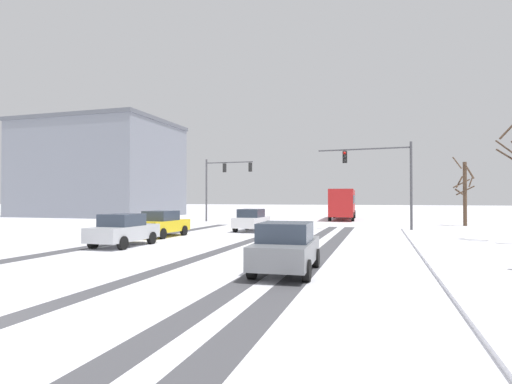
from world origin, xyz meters
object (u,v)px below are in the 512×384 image
traffic_signal_far_left (222,177)px  car_yellow_cab_second (162,224)px  bus_oncoming (343,202)px  car_white_lead (252,220)px  bare_tree_sidewalk_far (465,191)px  office_building_far_left_block (101,169)px  traffic_signal_near_right (383,170)px  car_silver_third (123,230)px  car_grey_fourth (286,247)px

traffic_signal_far_left → car_yellow_cab_second: size_ratio=1.56×
bus_oncoming → car_white_lead: bearing=-104.6°
car_yellow_cab_second → bare_tree_sidewalk_far: bare_tree_sidewalk_far is taller
car_yellow_cab_second → office_building_far_left_block: (-23.84, 25.00, 5.62)m
traffic_signal_near_right → car_yellow_cab_second: bearing=-146.1°
traffic_signal_near_right → car_silver_third: traffic_signal_near_right is taller
car_white_lead → bare_tree_sidewalk_far: bare_tree_sidewalk_far is taller
car_white_lead → car_grey_fourth: size_ratio=0.99×
car_white_lead → bare_tree_sidewalk_far: 19.47m
office_building_far_left_block → traffic_signal_near_right: bearing=-23.4°
traffic_signal_near_right → bare_tree_sidewalk_far: size_ratio=1.12×
traffic_signal_near_right → traffic_signal_far_left: (-15.88, 7.86, 0.13)m
car_silver_third → bare_tree_sidewalk_far: bare_tree_sidewalk_far is taller
bare_tree_sidewalk_far → office_building_far_left_block: 44.83m
car_white_lead → car_silver_third: 11.37m
car_white_lead → office_building_far_left_block: bearing=145.5°
car_yellow_cab_second → car_silver_third: size_ratio=1.01×
traffic_signal_near_right → office_building_far_left_block: (-37.09, 16.08, 1.96)m
car_yellow_cab_second → car_grey_fourth: size_ratio=1.00×
traffic_signal_far_left → car_white_lead: 13.35m
car_grey_fourth → office_building_far_left_block: size_ratio=0.22×
traffic_signal_far_left → bare_tree_sidewalk_far: size_ratio=1.07×
traffic_signal_far_left → bare_tree_sidewalk_far: traffic_signal_far_left is taller
car_grey_fourth → bare_tree_sidewalk_far: size_ratio=0.69×
traffic_signal_far_left → car_silver_third: traffic_signal_far_left is taller
car_silver_third → office_building_far_left_block: bearing=129.3°
car_grey_fourth → bare_tree_sidewalk_far: 28.33m
traffic_signal_far_left → car_white_lead: size_ratio=1.58×
car_white_lead → traffic_signal_near_right: bearing=18.5°
car_grey_fourth → bare_tree_sidewalk_far: bearing=69.3°
car_yellow_cab_second → bus_oncoming: bearing=70.1°
traffic_signal_far_left → car_white_lead: bearing=-58.8°
car_yellow_cab_second → traffic_signal_far_left: bearing=98.9°
car_white_lead → car_silver_third: (-3.28, -10.88, 0.00)m
traffic_signal_far_left → car_silver_third: bearing=-81.2°
car_yellow_cab_second → car_grey_fourth: bearing=-44.2°
traffic_signal_far_left → bare_tree_sidewalk_far: bearing=-0.4°
bare_tree_sidewalk_far → traffic_signal_near_right: bearing=-131.6°
car_yellow_cab_second → bare_tree_sidewalk_far: bearing=39.6°
traffic_signal_near_right → car_grey_fourth: traffic_signal_near_right is taller
car_yellow_cab_second → bus_oncoming: size_ratio=0.38×
traffic_signal_far_left → traffic_signal_near_right: bearing=-26.3°
car_white_lead → car_grey_fourth: 16.77m
bus_oncoming → bare_tree_sidewalk_far: bearing=-36.6°
car_silver_third → bare_tree_sidewalk_far: (19.34, 21.66, 2.23)m
traffic_signal_far_left → car_grey_fourth: 29.71m
traffic_signal_far_left → office_building_far_left_block: bearing=158.8°
traffic_signal_far_left → car_grey_fourth: (12.71, -26.58, -3.79)m
traffic_signal_far_left → car_yellow_cab_second: (2.62, -16.78, -3.79)m
traffic_signal_near_right → car_yellow_cab_second: 16.39m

